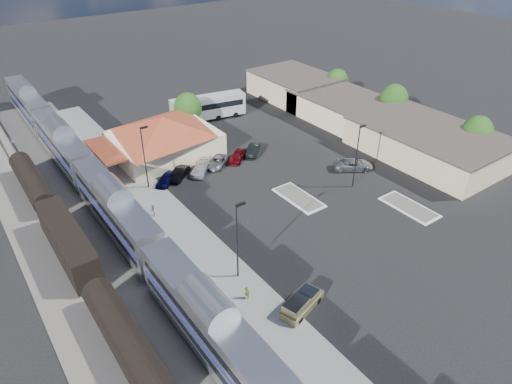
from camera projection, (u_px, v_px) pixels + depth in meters
ground at (285, 215)px, 56.84m from camera, size 280.00×280.00×0.00m
railbed at (97, 244)px, 51.90m from camera, size 16.00×100.00×0.12m
platform at (176, 225)px, 54.97m from camera, size 5.50×92.00×0.18m
passenger_train at (116, 212)px, 52.33m from camera, size 3.00×104.00×5.55m
freight_cars at (68, 243)px, 48.98m from camera, size 2.80×46.00×4.00m
station_depot at (163, 136)px, 69.50m from camera, size 18.35×12.24×6.20m
buildings_east at (359, 113)px, 79.42m from camera, size 14.40×51.40×4.80m
traffic_island_south at (299, 198)px, 60.15m from camera, size 3.30×7.50×0.21m
traffic_island_north at (409, 207)px, 58.21m from camera, size 3.30×7.50×0.21m
lamp_plat_s at (238, 236)px, 44.47m from camera, size 1.08×0.25×9.00m
lamp_plat_n at (144, 153)px, 59.66m from camera, size 1.08×0.25×9.00m
lamp_lot at (357, 152)px, 60.04m from camera, size 1.08×0.25×9.00m
tree_east_a at (477, 132)px, 68.92m from camera, size 4.56×4.56×6.42m
tree_east_b at (394, 99)px, 79.80m from camera, size 4.94×4.94×6.96m
tree_east_c at (337, 81)px, 89.71m from camera, size 4.41×4.41×6.21m
tree_depot at (188, 108)px, 76.93m from camera, size 4.71×4.71×6.63m
pickup_truck at (302, 303)px, 43.05m from camera, size 5.37×3.21×1.75m
suv at (353, 164)px, 66.56m from camera, size 6.20×5.35×1.58m
coach_bus at (208, 106)px, 81.80m from camera, size 13.74×5.34×4.31m
person_a at (247, 292)px, 44.05m from camera, size 0.54×0.66×1.56m
person_b at (153, 210)px, 55.93m from camera, size 0.84×0.97×1.69m
parked_car_a at (166, 179)px, 63.07m from camera, size 4.24×3.93×1.41m
parked_car_b at (179, 174)px, 64.39m from camera, size 4.34×3.93×1.44m
parked_car_c at (200, 168)px, 65.78m from camera, size 4.85×4.83×1.41m
parked_car_d at (218, 162)px, 67.61m from camera, size 4.89×4.54×1.28m
parked_car_e at (237, 156)px, 68.94m from camera, size 4.35×4.08×1.45m
parked_car_f at (253, 150)px, 70.74m from camera, size 4.27×4.26×1.47m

